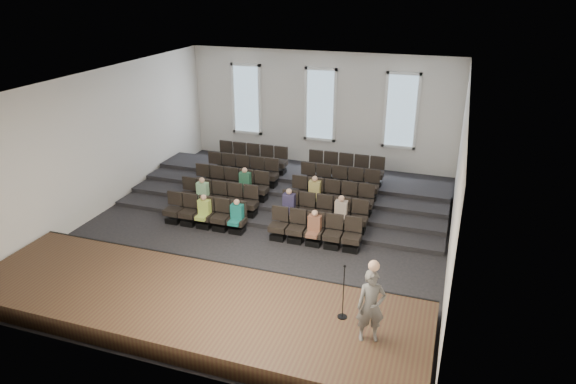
% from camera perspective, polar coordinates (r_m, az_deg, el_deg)
% --- Properties ---
extents(ground, '(14.00, 14.00, 0.00)m').
position_cam_1_polar(ground, '(17.47, -2.66, -3.98)').
color(ground, black).
rests_on(ground, ground).
extents(ceiling, '(12.00, 14.00, 0.02)m').
position_cam_1_polar(ceiling, '(15.87, -3.00, 12.40)').
color(ceiling, white).
rests_on(ceiling, ground).
extents(wall_back, '(12.00, 0.04, 5.00)m').
position_cam_1_polar(wall_back, '(22.92, 3.64, 9.18)').
color(wall_back, silver).
rests_on(wall_back, ground).
extents(wall_front, '(12.00, 0.04, 5.00)m').
position_cam_1_polar(wall_front, '(10.86, -16.51, -7.80)').
color(wall_front, silver).
rests_on(wall_front, ground).
extents(wall_left, '(0.04, 14.00, 5.00)m').
position_cam_1_polar(wall_left, '(19.44, -19.67, 5.42)').
color(wall_left, silver).
rests_on(wall_left, ground).
extents(wall_right, '(0.04, 14.00, 5.00)m').
position_cam_1_polar(wall_right, '(15.47, 18.45, 1.30)').
color(wall_right, silver).
rests_on(wall_right, ground).
extents(stage, '(11.80, 3.60, 0.50)m').
position_cam_1_polar(stage, '(13.39, -10.75, -12.27)').
color(stage, '#3E2D1A').
rests_on(stage, ground).
extents(stage_lip, '(11.80, 0.06, 0.52)m').
position_cam_1_polar(stage_lip, '(14.69, -7.42, -8.61)').
color(stage_lip, black).
rests_on(stage_lip, ground).
extents(risers, '(11.80, 4.80, 0.60)m').
position_cam_1_polar(risers, '(20.11, 0.58, 0.36)').
color(risers, black).
rests_on(risers, ground).
extents(seating_rows, '(6.80, 4.70, 1.67)m').
position_cam_1_polar(seating_rows, '(18.50, -0.98, -0.07)').
color(seating_rows, black).
rests_on(seating_rows, ground).
extents(windows, '(8.44, 0.10, 3.24)m').
position_cam_1_polar(windows, '(22.81, 3.61, 9.63)').
color(windows, white).
rests_on(windows, wall_back).
extents(audience, '(5.45, 2.64, 1.10)m').
position_cam_1_polar(audience, '(17.40, -2.33, -1.15)').
color(audience, '#A2BC4B').
rests_on(audience, seating_rows).
extents(speaker, '(0.72, 0.59, 1.70)m').
position_cam_1_polar(speaker, '(11.37, 9.20, -12.42)').
color(speaker, '#555451').
rests_on(speaker, stage).
extents(mic_stand, '(0.23, 0.23, 1.40)m').
position_cam_1_polar(mic_stand, '(12.19, 6.12, -12.06)').
color(mic_stand, black).
rests_on(mic_stand, stage).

